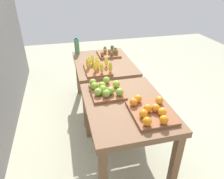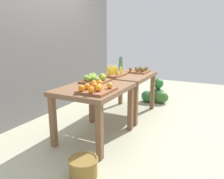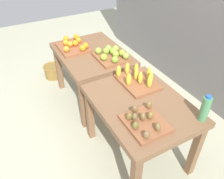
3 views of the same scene
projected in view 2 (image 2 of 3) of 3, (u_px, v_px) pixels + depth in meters
name	position (u px, v px, depth m)	size (l,w,h in m)	color
ground_plane	(113.00, 123.00, 3.59)	(8.00, 8.00, 0.00)	#B2B396
back_wall	(44.00, 30.00, 3.82)	(4.40, 0.12, 3.00)	slate
display_table_left	(95.00, 94.00, 2.95)	(1.04, 0.80, 0.74)	brown
display_table_right	(127.00, 80.00, 3.92)	(1.04, 0.80, 0.74)	brown
orange_bin	(96.00, 88.00, 2.67)	(0.45, 0.36, 0.11)	brown
apple_bin	(95.00, 79.00, 3.21)	(0.40, 0.35, 0.11)	brown
banana_crate	(113.00, 73.00, 3.71)	(0.44, 0.32, 0.17)	brown
kiwi_bin	(139.00, 71.00, 4.04)	(0.36, 0.32, 0.10)	brown
water_bottle	(121.00, 63.00, 4.38)	(0.07, 0.07, 0.26)	#4C8C59
watermelon_pile	(156.00, 94.00, 4.76)	(0.61, 0.67, 0.49)	#2D6632
wicker_basket	(83.00, 167.00, 2.22)	(0.31, 0.31, 0.20)	olive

